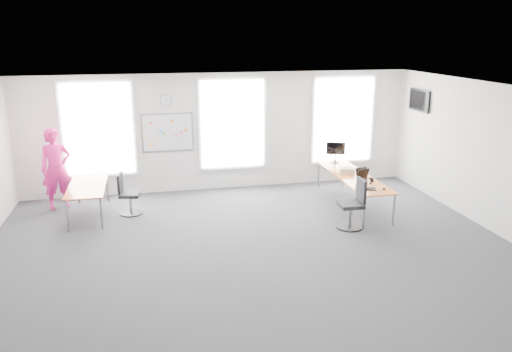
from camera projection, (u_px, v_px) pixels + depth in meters
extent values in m
plane|color=#2B2B30|center=(254.00, 250.00, 9.44)|extent=(10.00, 10.00, 0.00)
plane|color=silver|center=(253.00, 90.00, 8.60)|extent=(10.00, 10.00, 0.00)
plane|color=white|center=(221.00, 132.00, 12.77)|extent=(10.00, 0.00, 10.00)
plane|color=white|center=(333.00, 275.00, 5.27)|extent=(10.00, 0.00, 10.00)
plane|color=white|center=(496.00, 159.00, 10.05)|extent=(0.00, 10.00, 10.00)
cube|color=silver|center=(98.00, 129.00, 12.07)|extent=(1.60, 0.06, 2.20)
cube|color=silver|center=(232.00, 124.00, 12.75)|extent=(1.60, 0.06, 2.20)
cube|color=silver|center=(343.00, 120.00, 13.37)|extent=(1.60, 0.06, 2.20)
cube|color=orange|center=(353.00, 176.00, 11.71)|extent=(0.79, 2.98, 0.03)
cylinder|color=gray|center=(364.00, 212.00, 10.40)|extent=(0.05, 0.05, 0.69)
cylinder|color=gray|center=(394.00, 210.00, 10.54)|extent=(0.05, 0.05, 0.69)
cylinder|color=gray|center=(319.00, 175.00, 13.08)|extent=(0.05, 0.05, 0.69)
cylinder|color=gray|center=(343.00, 174.00, 13.22)|extent=(0.05, 0.05, 0.69)
cube|color=orange|center=(88.00, 185.00, 11.03)|extent=(0.79, 1.97, 0.03)
cylinder|color=gray|center=(67.00, 216.00, 10.20)|extent=(0.05, 0.05, 0.69)
cylinder|color=gray|center=(101.00, 214.00, 10.33)|extent=(0.05, 0.05, 0.69)
cylinder|color=gray|center=(78.00, 189.00, 11.93)|extent=(0.05, 0.05, 0.69)
cylinder|color=gray|center=(107.00, 187.00, 12.07)|extent=(0.05, 0.05, 0.69)
cylinder|color=black|center=(349.00, 227.00, 10.52)|extent=(0.56, 0.56, 0.03)
cylinder|color=gray|center=(350.00, 216.00, 10.45)|extent=(0.06, 0.06, 0.45)
cube|color=black|center=(351.00, 205.00, 10.38)|extent=(0.50, 0.50, 0.08)
cube|color=black|center=(361.00, 190.00, 10.33)|extent=(0.08, 0.46, 0.49)
cylinder|color=black|center=(131.00, 213.00, 11.32)|extent=(0.51, 0.51, 0.03)
cylinder|color=gray|center=(131.00, 204.00, 11.25)|extent=(0.06, 0.06, 0.41)
cube|color=black|center=(130.00, 194.00, 11.19)|extent=(0.49, 0.49, 0.07)
cube|color=black|center=(120.00, 183.00, 11.11)|extent=(0.11, 0.41, 0.44)
imported|color=#C41A6D|center=(56.00, 169.00, 11.48)|extent=(0.80, 0.67, 1.88)
cube|color=white|center=(167.00, 133.00, 12.45)|extent=(1.20, 0.03, 0.90)
cylinder|color=gray|center=(166.00, 100.00, 12.23)|extent=(0.30, 0.04, 0.30)
cube|color=black|center=(419.00, 100.00, 12.63)|extent=(0.06, 0.90, 0.55)
cube|color=black|center=(366.00, 189.00, 10.68)|extent=(0.46, 0.28, 0.02)
ellipsoid|color=black|center=(384.00, 189.00, 10.64)|extent=(0.10, 0.12, 0.04)
cylinder|color=black|center=(370.00, 184.00, 11.07)|extent=(0.08, 0.08, 0.01)
cylinder|color=black|center=(366.00, 180.00, 11.15)|extent=(0.04, 0.10, 0.10)
cylinder|color=black|center=(372.00, 180.00, 11.18)|extent=(0.04, 0.10, 0.10)
cylinder|color=gold|center=(366.00, 180.00, 11.15)|extent=(0.01, 0.10, 0.10)
cube|color=black|center=(369.00, 178.00, 11.15)|extent=(0.17, 0.02, 0.02)
cube|color=black|center=(361.00, 173.00, 11.47)|extent=(0.32, 0.14, 0.25)
cube|color=orange|center=(363.00, 174.00, 11.40)|extent=(0.30, 0.15, 0.23)
cube|color=black|center=(363.00, 174.00, 11.39)|extent=(0.32, 0.16, 0.24)
cube|color=beige|center=(347.00, 171.00, 11.90)|extent=(0.41, 0.36, 0.12)
cylinder|color=black|center=(335.00, 162.00, 12.87)|extent=(0.20, 0.20, 0.02)
cylinder|color=black|center=(335.00, 158.00, 12.84)|extent=(0.04, 0.04, 0.20)
cube|color=black|center=(336.00, 148.00, 12.75)|extent=(0.47, 0.18, 0.32)
cube|color=black|center=(336.00, 149.00, 12.74)|extent=(0.43, 0.14, 0.29)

